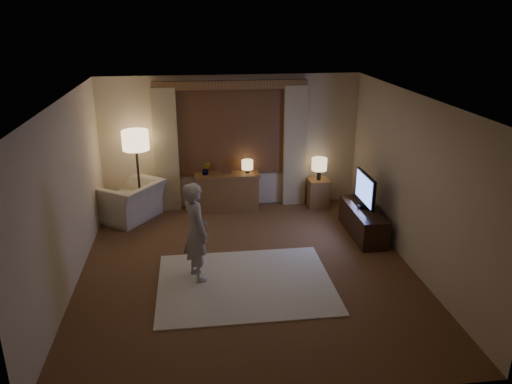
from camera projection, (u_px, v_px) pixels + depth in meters
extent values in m
cube|color=brown|center=(247.00, 270.00, 7.61)|extent=(5.00, 5.50, 0.02)
cube|color=silver|center=(246.00, 98.00, 6.71)|extent=(5.00, 5.50, 0.02)
cube|color=beige|center=(231.00, 142.00, 9.73)|extent=(5.00, 0.02, 2.60)
cube|color=beige|center=(280.00, 290.00, 4.59)|extent=(5.00, 0.02, 2.60)
cube|color=beige|center=(66.00, 198.00, 6.86)|extent=(0.02, 5.50, 2.60)
cube|color=beige|center=(413.00, 182.00, 7.46)|extent=(0.02, 5.50, 2.60)
cube|color=black|center=(231.00, 130.00, 9.62)|extent=(2.00, 0.01, 1.70)
cube|color=brown|center=(231.00, 130.00, 9.61)|extent=(2.08, 0.04, 1.78)
cube|color=tan|center=(166.00, 151.00, 9.51)|extent=(0.45, 0.12, 2.40)
cube|color=tan|center=(295.00, 147.00, 9.81)|extent=(0.45, 0.12, 2.40)
cube|color=brown|center=(230.00, 85.00, 9.26)|extent=(2.90, 0.14, 0.16)
cube|color=#F1E9CA|center=(245.00, 283.00, 7.21)|extent=(2.50, 2.00, 0.02)
cube|color=brown|center=(227.00, 193.00, 9.80)|extent=(1.20, 0.40, 0.70)
cube|color=brown|center=(227.00, 171.00, 9.65)|extent=(0.16, 0.02, 0.20)
imported|color=#999999|center=(206.00, 169.00, 9.58)|extent=(0.17, 0.13, 0.30)
cylinder|color=black|center=(247.00, 172.00, 9.71)|extent=(0.08, 0.08, 0.12)
cylinder|color=#EFC88F|center=(247.00, 165.00, 9.66)|extent=(0.22, 0.22, 0.18)
cylinder|color=black|center=(142.00, 215.00, 9.57)|extent=(0.36, 0.36, 0.03)
cylinder|color=black|center=(139.00, 183.00, 9.35)|extent=(0.04, 0.04, 1.33)
cylinder|color=#EFC88F|center=(135.00, 140.00, 9.07)|extent=(0.49, 0.49, 0.36)
imported|color=#C1B49E|center=(129.00, 201.00, 9.35)|extent=(1.44, 1.47, 0.73)
cube|color=brown|center=(318.00, 193.00, 10.00)|extent=(0.40, 0.40, 0.56)
cylinder|color=black|center=(319.00, 175.00, 9.87)|extent=(0.08, 0.08, 0.20)
cylinder|color=#EFC88F|center=(319.00, 164.00, 9.79)|extent=(0.30, 0.30, 0.24)
cube|color=black|center=(363.00, 221.00, 8.71)|extent=(0.45, 1.40, 0.50)
cube|color=black|center=(364.00, 207.00, 8.62)|extent=(0.21, 0.10, 0.06)
cube|color=black|center=(365.00, 189.00, 8.51)|extent=(0.05, 0.86, 0.53)
cube|color=#516FDD|center=(364.00, 189.00, 8.50)|extent=(0.00, 0.80, 0.47)
imported|color=#B7B1A9|center=(196.00, 231.00, 7.11)|extent=(0.53, 0.63, 1.47)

